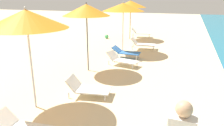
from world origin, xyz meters
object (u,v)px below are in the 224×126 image
Objects in this scene: lounger_fourth_inland at (126,52)px; beach_ball at (107,37)px; umbrella_second at (26,19)px; lounger_fourth_shoreside at (142,44)px; lounger_second_shoreside at (88,88)px; lounger_farthest_shoreside at (141,33)px; umbrella_farthest at (131,4)px; umbrella_fourth at (123,7)px; umbrella_third at (86,10)px; lounger_third_shoreside at (122,59)px.

beach_ball is (-2.75, 4.64, -0.18)m from lounger_fourth_inland.
umbrella_second is 1.89× the size of lounger_fourth_shoreside.
umbrella_second is at bearing -99.38° from lounger_fourth_inland.
umbrella_second reaches higher than lounger_fourth_shoreside.
lounger_farthest_shoreside reaches higher than lounger_second_shoreside.
lounger_second_shoreside is 4.48m from lounger_fourth_inland.
umbrella_farthest is 2.83m from beach_ball.
umbrella_second is 10.66m from beach_ball.
umbrella_third is at bearing -97.41° from umbrella_fourth.
lounger_fourth_shoreside is 3.84m from umbrella_farthest.
lounger_fourth_inland is 5.56m from umbrella_farthest.
lounger_fourth_inland is 4.82× the size of beach_ball.
lounger_third_shoreside is 1.07× the size of lounger_fourth_inland.
umbrella_second is 9.57× the size of beach_ball.
lounger_fourth_inland is at bearing -77.46° from umbrella_farthest.
umbrella_fourth is (-0.57, 5.65, 2.14)m from lounger_second_shoreside.
umbrella_second is 6.81m from umbrella_fourth.
lounger_third_shoreside is 0.55× the size of umbrella_fourth.
umbrella_second reaches higher than lounger_farthest_shoreside.
umbrella_fourth is at bearing 117.80° from lounger_third_shoreside.
lounger_fourth_shoreside reaches higher than beach_ball.
umbrella_third reaches higher than lounger_third_shoreside.
beach_ball is at bearing -157.68° from lounger_farthest_shoreside.
beach_ball is (-3.13, 2.46, -0.18)m from lounger_fourth_shoreside.
beach_ball is (-1.77, 10.27, -2.26)m from umbrella_second.
lounger_second_shoreside is at bearing -84.23° from umbrella_fourth.
umbrella_third reaches higher than beach_ball.
lounger_fourth_shoreside reaches higher than lounger_second_shoreside.
lounger_third_shoreside reaches higher than lounger_fourth_inland.
lounger_third_shoreside is at bearing 75.51° from umbrella_second.
umbrella_fourth is 4.71m from beach_ball.
umbrella_fourth is 1.96× the size of lounger_fourth_inland.
umbrella_farthest reaches higher than lounger_third_shoreside.
umbrella_fourth is 5.24m from lounger_farthest_shoreside.
lounger_farthest_shoreside is (-0.94, 3.80, 0.02)m from lounger_fourth_shoreside.
umbrella_third is at bearing -75.45° from beach_ball.
umbrella_fourth is 2.43m from lounger_fourth_inland.
umbrella_third is 7.31m from umbrella_farthest.
lounger_fourth_inland is (0.98, 5.63, -2.08)m from umbrella_second.
lounger_second_shoreside is at bearing -98.41° from lounger_fourth_shoreside.
umbrella_fourth reaches higher than lounger_second_shoreside.
lounger_fourth_inland is 5.40m from beach_ball.
lounger_third_shoreside reaches higher than beach_ball.
beach_ball is (-2.92, 5.83, -0.13)m from lounger_third_shoreside.
lounger_fourth_inland is at bearing 67.31° from umbrella_third.
beach_ball is at bearing 121.18° from lounger_fourth_inland.
lounger_fourth_inland is 0.92× the size of lounger_farthest_shoreside.
lounger_second_shoreside is 9.82m from umbrella_farthest.
umbrella_second reaches higher than beach_ball.
lounger_second_shoreside is at bearing -88.65° from lounger_fourth_inland.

